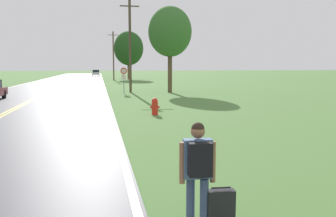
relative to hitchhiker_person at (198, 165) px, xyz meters
name	(u,v)px	position (x,y,z in m)	size (l,w,h in m)	color
hitchhiker_person	(198,165)	(0.00, 0.00, 0.00)	(0.56, 0.42, 1.64)	#38476B
suitcase	(221,209)	(0.35, -0.06, -0.70)	(0.43, 0.18, 0.66)	black
fire_hydrant	(155,106)	(1.34, 12.76, -0.56)	(0.48, 0.32, 0.87)	red
traffic_sign	(124,74)	(0.78, 27.11, 0.77)	(0.60, 0.10, 2.36)	gray
utility_pole_midground	(130,45)	(1.52, 28.70, 3.44)	(1.80, 0.24, 8.58)	brown
utility_pole_far	(113,55)	(1.21, 58.88, 3.40)	(1.80, 0.24, 8.50)	brown
tree_left_verge	(129,48)	(4.15, 61.78, 4.74)	(5.44, 5.44, 8.89)	brown
tree_right_cluster	(170,32)	(5.14, 27.78, 4.61)	(4.02, 4.02, 7.96)	brown
car_white_suv_mid_far	(96,73)	(-2.09, 85.11, -0.14)	(1.87, 4.07, 1.60)	black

